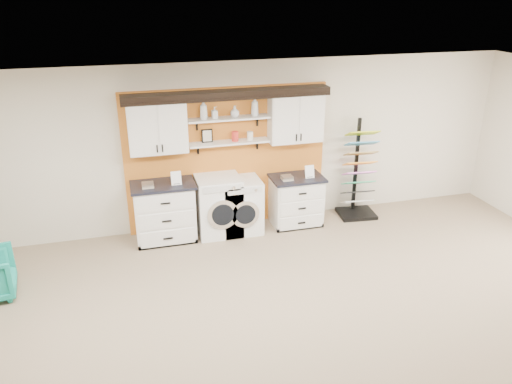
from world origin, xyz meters
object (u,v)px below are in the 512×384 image
object	(u,v)px
base_cabinet_left	(165,212)
sample_rack	(358,187)
dryer	(241,205)
base_cabinet_right	(296,200)
washer	(219,205)

from	to	relation	value
base_cabinet_left	sample_rack	distance (m)	3.44
dryer	sample_rack	distance (m)	2.18
base_cabinet_right	dryer	size ratio (longest dim) A/B	0.97
washer	dryer	bearing A→B (deg)	0.00
washer	sample_rack	world-z (taller)	sample_rack
base_cabinet_right	sample_rack	size ratio (longest dim) A/B	0.51
base_cabinet_left	base_cabinet_right	distance (m)	2.26
sample_rack	base_cabinet_left	bearing A→B (deg)	-173.66
washer	sample_rack	bearing A→B (deg)	0.91
base_cabinet_left	dryer	world-z (taller)	base_cabinet_left
dryer	washer	bearing A→B (deg)	-180.00
washer	dryer	distance (m)	0.38
base_cabinet_left	dryer	distance (m)	1.27
base_cabinet_right	washer	xyz separation A→B (m)	(-1.37, -0.00, 0.06)
washer	base_cabinet_left	bearing A→B (deg)	179.78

